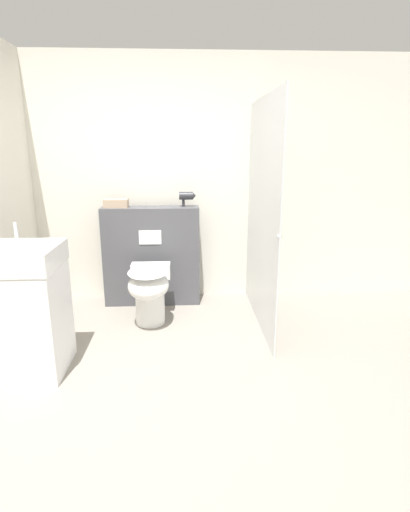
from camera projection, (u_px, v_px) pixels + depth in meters
The scene contains 8 objects.
ground_plane at pixel (165, 405), 2.55m from camera, with size 12.00×12.00×0.00m, color gray.
wall_back at pixel (171, 181), 4.16m from camera, with size 8.00×0.06×2.50m.
partition_panel at pixel (152, 256), 4.12m from camera, with size 0.98×0.25×1.01m.
shower_glass at pixel (262, 215), 3.54m from camera, with size 0.04×1.45×2.01m.
toilet at pixel (149, 290), 3.63m from camera, with size 0.37×0.59×0.54m.
sink_vanity at pixel (18, 310), 2.83m from camera, with size 0.64×0.51×1.08m.
hair_drier at pixel (187, 196), 4.00m from camera, with size 0.17×0.08×0.15m.
folded_towel at pixel (116, 203), 3.96m from camera, with size 0.23×0.13×0.08m.
Camera 1 is at (0.14, -2.22, 1.59)m, focal length 28.00 mm.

